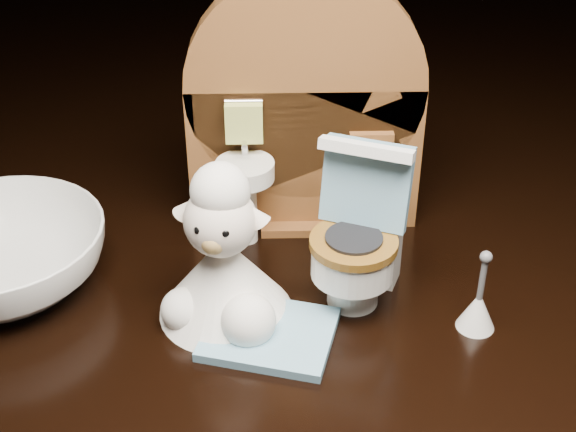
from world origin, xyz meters
name	(u,v)px	position (x,y,z in m)	size (l,w,h in m)	color
backdrop_panel	(303,121)	(0.00, 0.06, 0.07)	(0.13, 0.05, 0.15)	brown
toy_toilet	(360,242)	(0.03, 0.00, 0.03)	(0.05, 0.06, 0.09)	white
bath_mat	(269,334)	(-0.02, -0.04, 0.00)	(0.06, 0.05, 0.00)	#6A9BB5
toilet_brush	(478,308)	(0.08, -0.03, 0.01)	(0.02, 0.02, 0.05)	white
plush_lamb	(224,266)	(-0.04, -0.02, 0.03)	(0.07, 0.07, 0.09)	white
ceramic_bowl	(0,257)	(-0.16, 0.01, 0.02)	(0.11, 0.11, 0.03)	white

